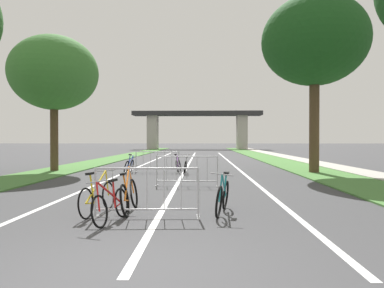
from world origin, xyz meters
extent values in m
plane|color=#3D3D3F|center=(0.00, 0.00, 0.00)|extent=(300.00, 300.00, 0.00)
cube|color=#477A38|center=(-6.55, 28.58, 0.03)|extent=(2.56, 69.86, 0.05)
cube|color=#477A38|center=(6.55, 28.58, 0.03)|extent=(2.56, 69.86, 0.05)
cube|color=#ADA89E|center=(8.64, 28.58, 0.04)|extent=(1.62, 69.86, 0.08)
cube|color=silver|center=(0.00, 20.21, 0.00)|extent=(0.14, 40.41, 0.01)
cube|color=silver|center=(2.90, 20.21, 0.00)|extent=(0.14, 40.41, 0.01)
cube|color=silver|center=(-2.90, 20.21, 0.00)|extent=(0.14, 40.41, 0.01)
cube|color=#2D2D30|center=(0.00, 57.73, 6.10)|extent=(21.89, 3.69, 0.69)
cube|color=#ADA89E|center=(-7.63, 57.73, 2.88)|extent=(1.73, 2.40, 5.76)
cube|color=#ADA89E|center=(7.63, 57.73, 2.88)|extent=(1.73, 2.40, 5.76)
cylinder|color=#4C3823|center=(-6.63, 14.06, 1.68)|extent=(0.40, 0.40, 3.36)
ellipsoid|color=#38702D|center=(-6.63, 14.06, 5.02)|extent=(4.43, 4.43, 3.76)
cylinder|color=#4C3823|center=(6.32, 13.49, 2.25)|extent=(0.48, 0.48, 4.49)
ellipsoid|color=#194719|center=(6.32, 13.49, 6.39)|extent=(5.06, 5.06, 4.30)
cylinder|color=#ADADB2|center=(-1.29, 3.25, 0.53)|extent=(0.04, 0.04, 1.05)
cube|color=#ADADB2|center=(-1.29, 3.25, 0.01)|extent=(0.08, 0.44, 0.03)
cylinder|color=#ADADB2|center=(0.83, 3.36, 0.53)|extent=(0.04, 0.04, 1.05)
cube|color=#ADADB2|center=(0.83, 3.36, 0.01)|extent=(0.08, 0.44, 0.03)
cylinder|color=#ADADB2|center=(-0.23, 3.30, 1.03)|extent=(2.12, 0.15, 0.04)
cylinder|color=#ADADB2|center=(-0.23, 3.30, 0.18)|extent=(2.12, 0.15, 0.04)
cylinder|color=#ADADB2|center=(-0.93, 3.27, 0.61)|extent=(0.02, 0.02, 0.87)
cylinder|color=#ADADB2|center=(-0.58, 3.28, 0.61)|extent=(0.02, 0.02, 0.87)
cylinder|color=#ADADB2|center=(-0.23, 3.30, 0.61)|extent=(0.02, 0.02, 0.87)
cylinder|color=#ADADB2|center=(0.13, 3.32, 0.61)|extent=(0.02, 0.02, 0.87)
cylinder|color=#ADADB2|center=(0.48, 3.34, 0.61)|extent=(0.02, 0.02, 0.87)
cylinder|color=#ADADB2|center=(-0.68, 8.49, 0.53)|extent=(0.04, 0.04, 1.05)
cube|color=#ADADB2|center=(-0.68, 8.49, 0.01)|extent=(0.08, 0.44, 0.03)
cylinder|color=#ADADB2|center=(1.44, 8.40, 0.53)|extent=(0.04, 0.04, 1.05)
cube|color=#ADADB2|center=(1.44, 8.40, 0.01)|extent=(0.08, 0.44, 0.03)
cylinder|color=#ADADB2|center=(0.38, 8.44, 1.03)|extent=(2.12, 0.13, 0.04)
cylinder|color=#ADADB2|center=(0.38, 8.44, 0.18)|extent=(2.12, 0.13, 0.04)
cylinder|color=#ADADB2|center=(-0.33, 8.47, 0.61)|extent=(0.02, 0.02, 0.87)
cylinder|color=#ADADB2|center=(0.03, 8.46, 0.61)|extent=(0.02, 0.02, 0.87)
cylinder|color=#ADADB2|center=(0.38, 8.44, 0.61)|extent=(0.02, 0.02, 0.87)
cylinder|color=#ADADB2|center=(0.73, 8.43, 0.61)|extent=(0.02, 0.02, 0.87)
cylinder|color=#ADADB2|center=(1.09, 8.42, 0.61)|extent=(0.02, 0.02, 0.87)
cylinder|color=#ADADB2|center=(-2.36, 13.61, 0.53)|extent=(0.04, 0.04, 1.05)
cube|color=#ADADB2|center=(-2.36, 13.61, 0.01)|extent=(0.07, 0.44, 0.03)
cylinder|color=#ADADB2|center=(-0.24, 13.56, 0.53)|extent=(0.04, 0.04, 1.05)
cube|color=#ADADB2|center=(-0.24, 13.56, 0.01)|extent=(0.07, 0.44, 0.03)
cylinder|color=#ADADB2|center=(-1.30, 13.58, 1.03)|extent=(2.12, 0.10, 0.04)
cylinder|color=#ADADB2|center=(-1.30, 13.58, 0.18)|extent=(2.12, 0.10, 0.04)
cylinder|color=#ADADB2|center=(-2.00, 13.60, 0.61)|extent=(0.02, 0.02, 0.87)
cylinder|color=#ADADB2|center=(-1.65, 13.59, 0.61)|extent=(0.02, 0.02, 0.87)
cylinder|color=#ADADB2|center=(-1.30, 13.58, 0.61)|extent=(0.02, 0.02, 0.87)
cylinder|color=#ADADB2|center=(-0.94, 13.58, 0.61)|extent=(0.02, 0.02, 0.87)
cylinder|color=#ADADB2|center=(-0.59, 13.57, 0.61)|extent=(0.02, 0.02, 0.87)
torus|color=black|center=(-0.70, 3.38, 0.35)|extent=(0.17, 0.70, 0.70)
torus|color=black|center=(-0.71, 4.41, 0.35)|extent=(0.17, 0.70, 0.70)
cylinder|color=orange|center=(-0.76, 3.87, 0.67)|extent=(0.15, 1.01, 0.67)
cylinder|color=orange|center=(-0.75, 3.67, 0.59)|extent=(0.14, 0.12, 0.59)
cylinder|color=orange|center=(-0.70, 3.54, 0.32)|extent=(0.03, 0.34, 0.08)
cylinder|color=orange|center=(-0.77, 4.39, 0.67)|extent=(0.14, 0.09, 0.64)
cube|color=black|center=(-0.79, 3.63, 0.88)|extent=(0.11, 0.24, 0.07)
cylinder|color=#99999E|center=(-0.82, 4.36, 0.98)|extent=(0.45, 0.03, 0.10)
torus|color=black|center=(-0.31, 13.54, 0.30)|extent=(0.20, 0.62, 0.61)
torus|color=black|center=(-0.26, 14.52, 0.30)|extent=(0.20, 0.62, 0.61)
cylinder|color=#662884|center=(-0.34, 14.01, 0.56)|extent=(0.09, 0.95, 0.54)
cylinder|color=#662884|center=(-0.35, 13.82, 0.57)|extent=(0.18, 0.11, 0.64)
cylinder|color=#662884|center=(-0.30, 13.70, 0.28)|extent=(0.06, 0.32, 0.07)
cylinder|color=#662884|center=(-0.31, 14.50, 0.56)|extent=(0.15, 0.09, 0.51)
cube|color=black|center=(-0.42, 13.79, 0.89)|extent=(0.12, 0.25, 0.07)
cylinder|color=#99999E|center=(-0.36, 14.47, 0.81)|extent=(0.47, 0.06, 0.12)
torus|color=black|center=(0.10, 12.58, 0.32)|extent=(0.14, 0.64, 0.64)
torus|color=black|center=(0.11, 13.60, 0.32)|extent=(0.14, 0.64, 0.64)
cylinder|color=#B7B7BC|center=(0.14, 13.06, 0.61)|extent=(0.13, 0.99, 0.61)
cylinder|color=#B7B7BC|center=(0.13, 12.87, 0.54)|extent=(0.13, 0.12, 0.54)
cylinder|color=#B7B7BC|center=(0.10, 12.74, 0.30)|extent=(0.03, 0.33, 0.08)
cylinder|color=#B7B7BC|center=(0.15, 13.57, 0.61)|extent=(0.12, 0.09, 0.58)
cube|color=black|center=(0.17, 12.83, 0.81)|extent=(0.11, 0.24, 0.06)
cylinder|color=#99999E|center=(0.19, 13.54, 0.89)|extent=(0.42, 0.03, 0.09)
torus|color=black|center=(-0.77, 3.37, 0.31)|extent=(0.25, 0.63, 0.61)
torus|color=black|center=(-0.96, 2.42, 0.31)|extent=(0.25, 0.63, 0.61)
cylinder|color=red|center=(-0.90, 2.93, 0.58)|extent=(0.30, 0.91, 0.57)
cylinder|color=red|center=(-0.86, 3.11, 0.53)|extent=(0.12, 0.13, 0.54)
cylinder|color=red|center=(-0.80, 3.22, 0.28)|extent=(0.08, 0.31, 0.07)
cylinder|color=red|center=(-1.00, 2.46, 0.58)|extent=(0.12, 0.11, 0.54)
cube|color=black|center=(-0.90, 3.15, 0.80)|extent=(0.15, 0.26, 0.06)
cylinder|color=#99999E|center=(-1.04, 2.49, 0.85)|extent=(0.42, 0.11, 0.09)
torus|color=black|center=(1.46, 4.27, 0.34)|extent=(0.25, 0.68, 0.68)
torus|color=black|center=(1.26, 3.32, 0.34)|extent=(0.25, 0.68, 0.68)
cylinder|color=#197A7F|center=(1.39, 3.82, 0.62)|extent=(0.17, 0.95, 0.60)
cylinder|color=#197A7F|center=(1.43, 4.00, 0.58)|extent=(0.12, 0.11, 0.59)
cylinder|color=#197A7F|center=(1.43, 4.12, 0.31)|extent=(0.10, 0.32, 0.08)
cylinder|color=#197A7F|center=(1.30, 3.34, 0.62)|extent=(0.11, 0.08, 0.57)
cube|color=black|center=(1.46, 4.02, 0.88)|extent=(0.15, 0.26, 0.06)
cylinder|color=#99999E|center=(1.33, 3.36, 0.91)|extent=(0.48, 0.12, 0.07)
torus|color=black|center=(-1.45, 3.15, 0.32)|extent=(0.19, 0.65, 0.65)
torus|color=black|center=(-1.27, 4.23, 0.32)|extent=(0.19, 0.65, 0.65)
cylinder|color=gold|center=(-1.39, 3.67, 0.61)|extent=(0.17, 1.06, 0.62)
cylinder|color=gold|center=(-1.42, 3.46, 0.59)|extent=(0.11, 0.12, 0.64)
cylinder|color=gold|center=(-1.42, 3.33, 0.30)|extent=(0.09, 0.35, 0.08)
cylinder|color=gold|center=(-1.30, 4.21, 0.61)|extent=(0.10, 0.09, 0.58)
cube|color=black|center=(-1.45, 3.43, 0.91)|extent=(0.14, 0.25, 0.06)
cylinder|color=#99999E|center=(-1.32, 4.19, 0.90)|extent=(0.43, 0.10, 0.06)
torus|color=black|center=(-2.62, 12.57, 0.33)|extent=(0.21, 0.66, 0.65)
torus|color=black|center=(-2.57, 13.55, 0.33)|extent=(0.21, 0.66, 0.65)
cylinder|color=#1E389E|center=(-2.55, 13.03, 0.58)|extent=(0.19, 0.95, 0.55)
cylinder|color=#1E389E|center=(-2.55, 12.85, 0.60)|extent=(0.18, 0.12, 0.65)
cylinder|color=#1E389E|center=(-2.62, 12.73, 0.30)|extent=(0.03, 0.32, 0.08)
cylinder|color=#1E389E|center=(-2.52, 13.52, 0.58)|extent=(0.15, 0.10, 0.52)
cube|color=black|center=(-2.49, 12.81, 0.92)|extent=(0.12, 0.24, 0.07)
cylinder|color=#99999E|center=(-2.47, 13.50, 0.84)|extent=(0.51, 0.05, 0.13)
camera|label=1|loc=(0.92, -4.12, 1.62)|focal=33.84mm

